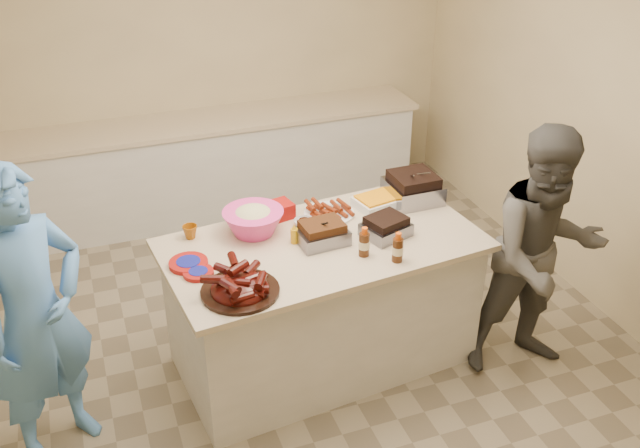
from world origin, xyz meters
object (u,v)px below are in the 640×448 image
object	(u,v)px
mustard_bottle	(294,243)
plastic_cup	(191,238)
guest_gray	(524,360)
bbq_bottle_b	(364,255)
rib_platter	(240,293)
bbq_bottle_a	(397,261)
guest_blue	(66,441)
island	(323,358)
coleslaw_bowl	(254,233)
roasting_pan	(412,200)

from	to	relation	value
mustard_bottle	plastic_cup	size ratio (longest dim) A/B	1.38
plastic_cup	guest_gray	distance (m)	2.35
bbq_bottle_b	mustard_bottle	world-z (taller)	bbq_bottle_b
rib_platter	bbq_bottle_a	bearing A→B (deg)	0.04
bbq_bottle_a	guest_gray	size ratio (longest dim) A/B	0.11
guest_blue	bbq_bottle_a	bearing A→B (deg)	-40.58
bbq_bottle_b	guest_gray	distance (m)	1.44
mustard_bottle	guest_gray	distance (m)	1.78
island	guest_gray	xyz separation A→B (m)	(1.26, -0.48, 0.00)
guest_blue	guest_gray	xyz separation A→B (m)	(2.93, -0.30, 0.00)
coleslaw_bowl	bbq_bottle_a	distance (m)	0.92
island	guest_blue	xyz separation A→B (m)	(-1.67, -0.18, 0.00)
mustard_bottle	roasting_pan	bearing A→B (deg)	15.71
guest_gray	coleslaw_bowl	bearing A→B (deg)	162.89
island	guest_gray	bearing A→B (deg)	-26.87
bbq_bottle_a	guest_blue	distance (m)	2.20
roasting_pan	guest_gray	size ratio (longest dim) A/B	0.20
island	guest_blue	bearing A→B (deg)	-179.92
bbq_bottle_a	guest_blue	bearing A→B (deg)	175.09
bbq_bottle_a	mustard_bottle	bearing A→B (deg)	141.14
roasting_pan	coleslaw_bowl	xyz separation A→B (m)	(-1.13, -0.06, 0.00)
roasting_pan	plastic_cup	distance (m)	1.51
coleslaw_bowl	mustard_bottle	distance (m)	0.28
plastic_cup	coleslaw_bowl	bearing A→B (deg)	-10.96
guest_blue	bbq_bottle_b	bearing A→B (deg)	-37.14
roasting_pan	bbq_bottle_b	bearing A→B (deg)	-138.28
bbq_bottle_b	plastic_cup	bearing A→B (deg)	149.19
island	roasting_pan	world-z (taller)	roasting_pan
rib_platter	plastic_cup	distance (m)	0.69
roasting_pan	guest_blue	size ratio (longest dim) A/B	0.19
plastic_cup	guest_gray	bearing A→B (deg)	-21.87
island	bbq_bottle_a	distance (m)	1.03
coleslaw_bowl	bbq_bottle_b	size ratio (longest dim) A/B	2.04
plastic_cup	bbq_bottle_a	bearing A→B (deg)	-31.98
coleslaw_bowl	bbq_bottle_b	xyz separation A→B (m)	(0.54, -0.48, 0.00)
mustard_bottle	plastic_cup	world-z (taller)	mustard_bottle
bbq_bottle_b	bbq_bottle_a	bearing A→B (deg)	-38.28
bbq_bottle_a	guest_blue	xyz separation A→B (m)	(-2.00, 0.17, -0.91)
roasting_pan	plastic_cup	size ratio (longest dim) A/B	3.58
coleslaw_bowl	bbq_bottle_b	bearing A→B (deg)	-41.38
coleslaw_bowl	mustard_bottle	world-z (taller)	coleslaw_bowl
rib_platter	guest_gray	xyz separation A→B (m)	(1.87, -0.13, -0.91)
rib_platter	island	bearing A→B (deg)	29.89
roasting_pan	guest_gray	bearing A→B (deg)	-58.54
island	guest_blue	distance (m)	1.67
mustard_bottle	guest_blue	world-z (taller)	mustard_bottle
plastic_cup	guest_blue	xyz separation A→B (m)	(-0.92, -0.50, -0.91)
island	rib_platter	distance (m)	1.15
rib_platter	guest_gray	world-z (taller)	rib_platter
bbq_bottle_a	bbq_bottle_b	distance (m)	0.20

